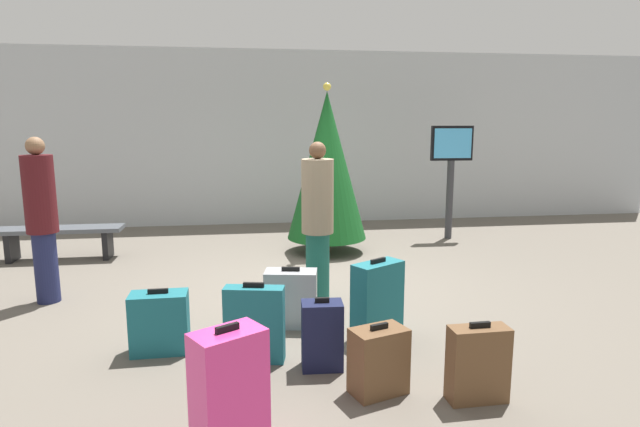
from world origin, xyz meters
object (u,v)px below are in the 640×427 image
(waiting_bench, at_px, (60,235))
(traveller_0, at_px, (318,218))
(suitcase_1, at_px, (291,298))
(suitcase_6, at_px, (478,364))
(suitcase_0, at_px, (322,335))
(suitcase_5, at_px, (255,324))
(suitcase_4, at_px, (379,361))
(suitcase_3, at_px, (377,300))
(holiday_tree, at_px, (327,166))
(suitcase_7, at_px, (160,323))
(flight_info_kiosk, at_px, (451,163))
(suitcase_2, at_px, (229,392))
(traveller_1, at_px, (42,216))

(waiting_bench, height_order, traveller_0, traveller_0)
(suitcase_1, bearing_deg, suitcase_6, -53.28)
(waiting_bench, height_order, suitcase_0, suitcase_0)
(waiting_bench, bearing_deg, suitcase_5, -53.83)
(suitcase_4, bearing_deg, suitcase_3, 76.10)
(suitcase_0, height_order, suitcase_4, suitcase_0)
(holiday_tree, distance_m, suitcase_7, 4.05)
(suitcase_0, bearing_deg, flight_info_kiosk, 57.30)
(suitcase_4, distance_m, suitcase_6, 0.71)
(suitcase_1, distance_m, suitcase_6, 2.01)
(suitcase_2, distance_m, suitcase_3, 2.06)
(suitcase_3, bearing_deg, suitcase_5, -163.10)
(traveller_0, bearing_deg, waiting_bench, 147.03)
(holiday_tree, xyz_separation_m, suitcase_5, (-1.19, -3.64, -1.02))
(traveller_1, relative_size, suitcase_0, 3.05)
(traveller_1, bearing_deg, suitcase_2, -55.68)
(suitcase_0, xyz_separation_m, suitcase_7, (-1.36, 0.51, -0.01))
(flight_info_kiosk, height_order, suitcase_2, flight_info_kiosk)
(traveller_0, relative_size, suitcase_3, 2.36)
(suitcase_0, height_order, suitcase_1, suitcase_0)
(suitcase_4, xyz_separation_m, suitcase_6, (0.68, -0.21, 0.03))
(suitcase_0, bearing_deg, holiday_tree, 80.41)
(suitcase_0, relative_size, suitcase_3, 0.80)
(traveller_0, bearing_deg, suitcase_4, -86.03)
(suitcase_3, distance_m, suitcase_7, 1.97)
(suitcase_6, distance_m, suitcase_7, 2.66)
(traveller_0, xyz_separation_m, suitcase_3, (0.40, -1.14, -0.58))
(waiting_bench, distance_m, suitcase_1, 4.35)
(traveller_0, height_order, suitcase_5, traveller_0)
(holiday_tree, xyz_separation_m, suitcase_6, (0.38, -4.52, -1.06))
(waiting_bench, xyz_separation_m, suitcase_2, (2.57, -4.99, 0.02))
(waiting_bench, relative_size, suitcase_6, 2.97)
(suitcase_1, bearing_deg, suitcase_2, -105.67)
(suitcase_1, relative_size, suitcase_3, 0.79)
(holiday_tree, distance_m, traveller_1, 3.92)
(suitcase_0, bearing_deg, suitcase_6, -32.72)
(suitcase_0, distance_m, suitcase_6, 1.23)
(suitcase_1, distance_m, suitcase_3, 0.87)
(waiting_bench, height_order, suitcase_1, suitcase_1)
(flight_info_kiosk, xyz_separation_m, waiting_bench, (-6.19, -0.54, -0.94))
(suitcase_5, bearing_deg, traveller_0, 63.43)
(suitcase_6, bearing_deg, holiday_tree, 94.82)
(suitcase_1, bearing_deg, suitcase_5, -116.99)
(waiting_bench, relative_size, suitcase_5, 2.58)
(flight_info_kiosk, relative_size, suitcase_5, 2.82)
(suitcase_1, height_order, suitcase_2, suitcase_2)
(suitcase_0, relative_size, suitcase_1, 1.00)
(holiday_tree, distance_m, suitcase_6, 4.66)
(suitcase_3, bearing_deg, traveller_0, 109.39)
(traveller_1, height_order, suitcase_2, traveller_1)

